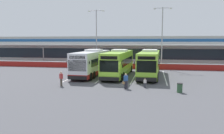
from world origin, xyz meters
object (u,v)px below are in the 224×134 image
object	(u,v)px
pedestrian_in_dark_coat	(61,78)
lamp_post_centre	(162,34)
coach_bus_leftmost	(92,63)
lamp_post_west	(96,34)
pedestrian_child	(145,83)
coach_bus_centre	(149,64)
litter_bin	(180,88)
coach_bus_left_centre	(119,64)
pedestrian_with_handbag	(126,81)

from	to	relation	value
pedestrian_in_dark_coat	lamp_post_centre	world-z (taller)	lamp_post_centre
coach_bus_leftmost	lamp_post_west	bearing A→B (deg)	100.76
pedestrian_child	lamp_post_west	world-z (taller)	lamp_post_west
coach_bus_centre	lamp_post_west	xyz separation A→B (m)	(-10.49, 11.13, 4.50)
lamp_post_west	coach_bus_leftmost	bearing A→B (deg)	-79.24
lamp_post_west	litter_bin	bearing A→B (deg)	-57.14
pedestrian_child	lamp_post_centre	bearing A→B (deg)	82.69
coach_bus_leftmost	pedestrian_in_dark_coat	distance (m)	8.77
pedestrian_in_dark_coat	pedestrian_child	xyz separation A→B (m)	(9.26, 0.70, -0.33)
coach_bus_centre	litter_bin	size ratio (longest dim) A/B	13.16
pedestrian_child	coach_bus_left_centre	bearing A→B (deg)	117.51
coach_bus_leftmost	pedestrian_with_handbag	bearing A→B (deg)	-55.42
coach_bus_centre	pedestrian_in_dark_coat	size ratio (longest dim) A/B	7.56
pedestrian_in_dark_coat	litter_bin	world-z (taller)	pedestrian_in_dark_coat
coach_bus_leftmost	lamp_post_centre	distance (m)	15.16
lamp_post_centre	litter_bin	distance (m)	20.66
lamp_post_centre	pedestrian_with_handbag	bearing A→B (deg)	-102.89
lamp_post_centre	litter_bin	size ratio (longest dim) A/B	11.83
litter_bin	pedestrian_child	bearing A→B (deg)	153.33
pedestrian_with_handbag	coach_bus_left_centre	bearing A→B (deg)	103.53
pedestrian_child	lamp_post_west	size ratio (longest dim) A/B	0.09
coach_bus_left_centre	pedestrian_child	distance (m)	8.90
lamp_post_west	lamp_post_centre	bearing A→B (deg)	-5.91
coach_bus_left_centre	coach_bus_centre	distance (m)	4.39
coach_bus_centre	lamp_post_centre	bearing A→B (deg)	78.41
pedestrian_with_handbag	lamp_post_centre	size ratio (longest dim) A/B	0.15
pedestrian_child	coach_bus_leftmost	bearing A→B (deg)	135.31
pedestrian_in_dark_coat	lamp_post_west	xyz separation A→B (m)	(-0.92, 20.06, 5.42)
coach_bus_left_centre	pedestrian_child	world-z (taller)	coach_bus_left_centre
pedestrian_child	litter_bin	world-z (taller)	pedestrian_child
pedestrian_in_dark_coat	litter_bin	distance (m)	12.75
coach_bus_left_centre	lamp_post_centre	distance (m)	12.89
coach_bus_left_centre	pedestrian_with_handbag	xyz separation A→B (m)	(2.07, -8.62, -0.93)
pedestrian_with_handbag	litter_bin	bearing A→B (deg)	-9.65
coach_bus_left_centre	litter_bin	bearing A→B (deg)	-51.81
pedestrian_child	lamp_post_centre	world-z (taller)	lamp_post_centre
pedestrian_with_handbag	lamp_post_centre	xyz separation A→B (m)	(4.32, 18.87, 5.43)
lamp_post_west	pedestrian_child	bearing A→B (deg)	-62.25
pedestrian_with_handbag	pedestrian_child	distance (m)	2.18
coach_bus_left_centre	litter_bin	xyz separation A→B (m)	(7.50, -9.54, -1.32)
lamp_post_centre	litter_bin	bearing A→B (deg)	-86.77
coach_bus_left_centre	pedestrian_with_handbag	distance (m)	8.91
pedestrian_with_handbag	pedestrian_child	size ratio (longest dim) A/B	1.61
pedestrian_in_dark_coat	lamp_post_centre	bearing A→B (deg)	58.32
coach_bus_leftmost	coach_bus_centre	bearing A→B (deg)	2.10
coach_bus_left_centre	litter_bin	world-z (taller)	coach_bus_left_centre
pedestrian_with_handbag	lamp_post_west	world-z (taller)	lamp_post_west
pedestrian_child	lamp_post_centre	xyz separation A→B (m)	(2.32, 18.06, 5.75)
coach_bus_left_centre	lamp_post_west	world-z (taller)	lamp_post_west
coach_bus_leftmost	lamp_post_west	distance (m)	12.48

